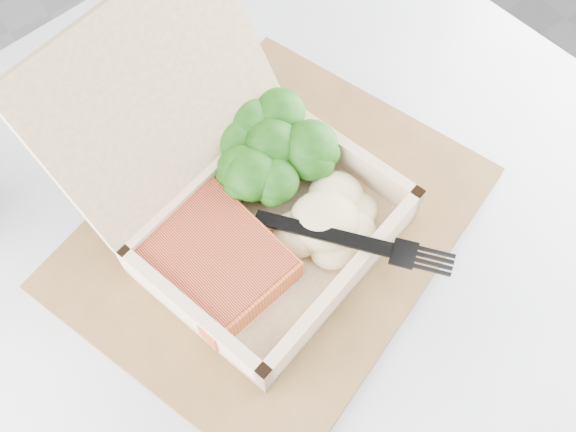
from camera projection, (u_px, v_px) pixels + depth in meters
cafe_table at (285, 317)px, 0.74m from camera, size 0.86×0.86×0.71m
serving_tray at (274, 228)px, 0.58m from camera, size 0.42×0.38×0.01m
takeout_container at (237, 192)px, 0.53m from camera, size 0.26×0.29×0.18m
salmon_fillet at (210, 255)px, 0.53m from camera, size 0.11×0.14×0.03m
broccoli_pile at (272, 151)px, 0.57m from camera, size 0.12×0.12×0.04m
mashed_potatoes at (325, 221)px, 0.54m from camera, size 0.10×0.09×0.03m
plastic_fork at (297, 225)px, 0.53m from camera, size 0.11×0.15×0.02m
receipt at (147, 94)px, 0.66m from camera, size 0.11×0.16×0.00m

